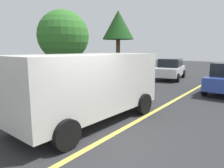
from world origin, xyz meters
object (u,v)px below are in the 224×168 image
object	(u,v)px
tree_centre_verge	(118,26)
tree_right_verge	(63,36)
car_white_crossing	(170,69)
white_van	(90,83)

from	to	relation	value
tree_centre_verge	tree_right_verge	bearing A→B (deg)	179.42
tree_centre_verge	tree_right_verge	distance (m)	5.64
tree_centre_verge	car_white_crossing	bearing A→B (deg)	-57.85
white_van	car_white_crossing	world-z (taller)	white_van
car_white_crossing	tree_centre_verge	xyz separation A→B (m)	(-2.21, 3.52, 3.38)
car_white_crossing	tree_centre_verge	distance (m)	5.36
white_van	car_white_crossing	xyz separation A→B (m)	(11.11, 1.56, -0.46)
tree_centre_verge	white_van	bearing A→B (deg)	-150.30
car_white_crossing	white_van	bearing A→B (deg)	-172.01
white_van	tree_centre_verge	bearing A→B (deg)	29.70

